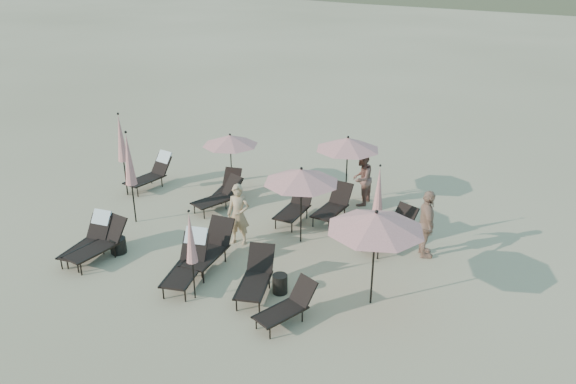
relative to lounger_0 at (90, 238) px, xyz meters
The scene contains 26 objects.
ground 4.15m from the lounger_0, ahead, with size 800.00×800.00×0.00m, color #D6BA8C.
lounger_0 is the anchor object (origin of this frame).
lounger_1 0.35m from the lounger_0, ahead, with size 0.77×1.76×0.99m.
lounger_2 3.26m from the lounger_0, 20.96° to the left, with size 0.91×1.87×1.04m.
lounger_3 3.05m from the lounger_0, ahead, with size 1.13×1.89×1.11m.
lounger_4 4.82m from the lounger_0, ahead, with size 1.14×1.79×0.96m.
lounger_5 5.97m from the lounger_0, ahead, with size 1.01×1.57×0.84m.
lounger_6 4.81m from the lounger_0, 112.74° to the left, with size 0.83×1.83×1.10m.
lounger_7 4.89m from the lounger_0, 78.13° to the left, with size 0.93×1.63×0.88m.
lounger_8 4.25m from the lounger_0, 73.22° to the left, with size 1.10×1.77×0.95m.
lounger_9 5.84m from the lounger_0, 51.10° to the left, with size 0.74×1.72×0.97m.
lounger_10 6.94m from the lounger_0, 48.26° to the left, with size 0.68×1.68×0.96m.
lounger_11 8.03m from the lounger_0, 33.49° to the left, with size 1.20×1.87×1.01m.
umbrella_open_0 5.81m from the lounger_0, 37.45° to the left, with size 2.06×2.06×2.22m.
umbrella_open_1 7.62m from the lounger_0, 12.37° to the left, with size 2.19×2.19×2.35m.
umbrella_open_2 5.73m from the lounger_0, 83.18° to the left, with size 1.85×1.85×2.00m.
umbrella_open_3 8.06m from the lounger_0, 56.38° to the left, with size 2.04×2.04×2.20m.
umbrella_closed_0 3.82m from the lounger_0, ahead, with size 0.27×0.27×2.27m.
umbrella_closed_1 7.71m from the lounger_0, 33.23° to the left, with size 0.28×0.28×2.40m.
umbrella_closed_2 4.30m from the lounger_0, 121.32° to the left, with size 0.33×0.33×2.81m.
umbrella_closed_3 2.58m from the lounger_0, 101.41° to the left, with size 0.33×0.33×2.83m.
side_table_0 0.75m from the lounger_0, 41.41° to the left, with size 0.43×0.43×0.42m, color black.
side_table_1 5.34m from the lounger_0, 10.08° to the left, with size 0.36×0.36×0.47m, color black.
beachgoer_a 3.95m from the lounger_0, 39.83° to the left, with size 0.63×0.41×1.73m, color tan.
beachgoer_b 8.25m from the lounger_0, 53.40° to the left, with size 0.85×0.66×1.75m, color #8B5648.
beachgoer_c 8.83m from the lounger_0, 29.50° to the left, with size 1.09×0.45×1.86m, color tan.
Camera 1 is at (6.93, -9.36, 7.40)m, focal length 35.00 mm.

